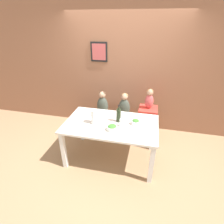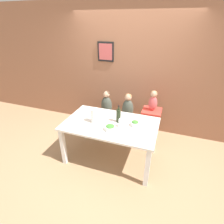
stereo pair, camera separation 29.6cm
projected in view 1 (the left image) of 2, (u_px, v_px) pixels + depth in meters
ground_plane at (111, 157)px, 3.34m from camera, size 14.00×14.00×0.00m
wall_back at (124, 70)px, 3.79m from camera, size 10.00×0.09×2.70m
dining_table at (111, 128)px, 3.03m from camera, size 1.58×0.95×0.76m
chair_far_left at (103, 117)px, 3.87m from camera, size 0.43×0.44×0.48m
chair_far_center at (124, 120)px, 3.78m from camera, size 0.43×0.44×0.48m
chair_right_highchair at (148, 115)px, 3.59m from camera, size 0.37×0.37×0.74m
person_child_left at (103, 104)px, 3.72m from camera, size 0.24×0.18×0.54m
person_child_center at (124, 106)px, 3.62m from camera, size 0.24×0.18×0.54m
person_baby_right at (149, 98)px, 3.42m from camera, size 0.17×0.13×0.40m
wine_bottle at (119, 115)px, 2.98m from camera, size 0.08×0.08×0.32m
paper_towel_roll at (94, 117)px, 2.93m from camera, size 0.11×0.11×0.25m
wine_glass_near at (122, 120)px, 2.84m from camera, size 0.08×0.08×0.17m
salad_bowl_large at (112, 128)px, 2.78m from camera, size 0.17×0.17×0.09m
salad_bowl_small at (136, 122)px, 2.93m from camera, size 0.14×0.14×0.09m
dinner_plate_front_left at (77, 126)px, 2.90m from camera, size 0.24×0.24×0.01m
dinner_plate_back_left at (95, 113)px, 3.30m from camera, size 0.24×0.24×0.01m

